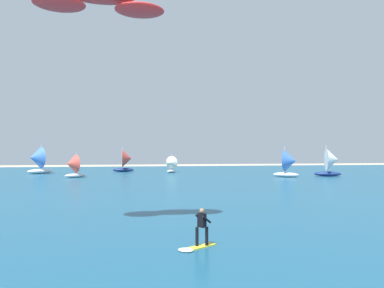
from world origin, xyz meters
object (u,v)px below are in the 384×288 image
sailboat_mid_right (72,166)px  sailboat_anchored_offshore (37,160)px  sailboat_near_shore (170,164)px  sailboat_center_horizon (126,160)px  kitesurfer (199,234)px  sailboat_leading (289,163)px  kite (100,3)px  sailboat_far_right (331,162)px

sailboat_mid_right → sailboat_anchored_offshore: bearing=126.9°
sailboat_near_shore → sailboat_center_horizon: sailboat_center_horizon is taller
sailboat_near_shore → sailboat_center_horizon: size_ratio=0.72×
kitesurfer → sailboat_anchored_offshore: sailboat_anchored_offshore is taller
sailboat_leading → sailboat_center_horizon: 31.38m
sailboat_mid_right → sailboat_near_shore: size_ratio=1.14×
kite → sailboat_center_horizon: bearing=90.1°
sailboat_mid_right → sailboat_far_right: (40.58, -3.19, 0.49)m
kitesurfer → sailboat_far_right: 48.57m
kite → sailboat_mid_right: size_ratio=1.73×
sailboat_mid_right → sailboat_leading: bearing=-7.0°
sailboat_near_shore → sailboat_mid_right: bearing=-147.7°
sailboat_leading → sailboat_near_shore: (-17.23, 14.11, -0.59)m
kite → sailboat_anchored_offshore: 52.59m
sailboat_far_right → sailboat_center_horizon: size_ratio=1.04×
kitesurfer → sailboat_leading: 43.90m
sailboat_center_horizon → sailboat_anchored_offshore: bearing=-165.9°
kite → sailboat_leading: bearing=54.0°
kitesurfer → sailboat_center_horizon: sailboat_center_horizon is taller
kite → sailboat_near_shore: kite is taller
kite → sailboat_anchored_offshore: size_ratio=1.28×
kitesurfer → sailboat_anchored_offshore: bearing=110.8°
sailboat_far_right → sailboat_leading: 7.50m
sailboat_mid_right → sailboat_center_horizon: (7.72, 14.37, 0.39)m
sailboat_leading → sailboat_mid_right: bearing=173.0°
sailboat_far_right → sailboat_center_horizon: sailboat_far_right is taller
kitesurfer → sailboat_near_shore: 52.89m
sailboat_anchored_offshore → sailboat_near_shore: size_ratio=1.55×
sailboat_anchored_offshore → sailboat_leading: sailboat_anchored_offshore is taller
sailboat_leading → sailboat_near_shore: size_ratio=1.37×
kitesurfer → sailboat_near_shore: bearing=86.2°
kitesurfer → sailboat_near_shore: (3.53, 52.76, 0.98)m
sailboat_far_right → sailboat_near_shore: size_ratio=1.45×
kite → sailboat_far_right: bearing=47.4°
kite → sailboat_anchored_offshore: kite is taller
sailboat_mid_right → sailboat_center_horizon: size_ratio=0.82×
sailboat_anchored_offshore → sailboat_far_right: (48.43, -13.63, -0.16)m
kite → sailboat_mid_right: (-7.82, 38.85, -10.09)m
sailboat_mid_right → sailboat_anchored_offshore: (-7.85, 10.45, 0.64)m
sailboat_far_right → sailboat_mid_right: bearing=175.5°
kitesurfer → sailboat_center_horizon: size_ratio=0.40×
sailboat_mid_right → sailboat_leading: size_ratio=0.83×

